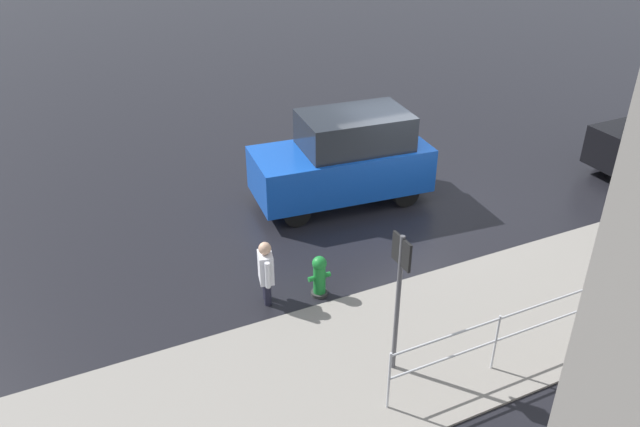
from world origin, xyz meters
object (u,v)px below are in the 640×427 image
(fire_hydrant, at_px, (319,276))
(sign_post, at_px, (399,285))
(moving_hatchback, at_px, (344,159))
(pedestrian, at_px, (266,269))

(fire_hydrant, relative_size, sign_post, 0.33)
(moving_hatchback, bearing_deg, sign_post, 70.73)
(fire_hydrant, height_order, sign_post, sign_post)
(fire_hydrant, height_order, pedestrian, pedestrian)
(fire_hydrant, bearing_deg, moving_hatchback, -124.02)
(moving_hatchback, distance_m, fire_hydrant, 3.69)
(sign_post, bearing_deg, pedestrian, -64.69)
(fire_hydrant, bearing_deg, sign_post, 95.66)
(fire_hydrant, xyz_separation_m, sign_post, (-0.22, 2.19, 1.18))
(moving_hatchback, height_order, sign_post, sign_post)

